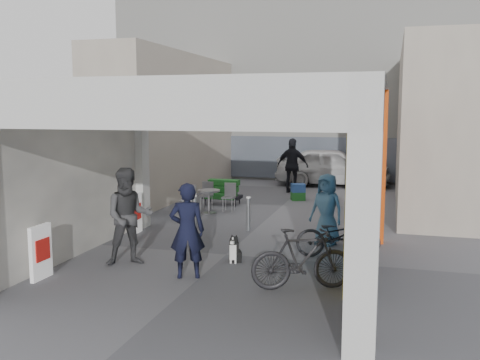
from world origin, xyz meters
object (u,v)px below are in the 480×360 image
(man_crates, at_px, (293,166))
(man_elderly, at_px, (327,209))
(man_back_turned, at_px, (129,217))
(produce_stand, at_px, (223,195))
(cafe_set, at_px, (208,202))
(white_van, at_px, (332,167))
(border_collie, at_px, (235,251))
(bicycle_front, at_px, (338,235))
(man_with_dog, at_px, (187,231))
(bicycle_rear, at_px, (302,259))

(man_crates, bearing_deg, man_elderly, 113.20)
(man_back_turned, bearing_deg, produce_stand, 61.90)
(cafe_set, relative_size, white_van, 0.31)
(produce_stand, bearing_deg, border_collie, -94.48)
(produce_stand, height_order, man_elderly, man_elderly)
(bicycle_front, bearing_deg, man_with_dog, 117.21)
(man_elderly, relative_size, bicycle_front, 0.93)
(produce_stand, distance_m, man_elderly, 5.75)
(white_van, bearing_deg, man_with_dog, 169.52)
(cafe_set, distance_m, border_collie, 5.45)
(border_collie, xyz_separation_m, bicycle_rear, (1.58, -1.24, 0.30))
(man_elderly, height_order, bicycle_front, man_elderly)
(produce_stand, relative_size, man_back_turned, 0.62)
(border_collie, relative_size, man_back_turned, 0.30)
(cafe_set, distance_m, man_back_turned, 5.72)
(produce_stand, relative_size, man_elderly, 0.74)
(man_elderly, height_order, white_van, man_elderly)
(cafe_set, distance_m, white_van, 7.24)
(border_collie, distance_m, white_van, 11.56)
(border_collie, relative_size, man_with_dog, 0.33)
(man_elderly, bearing_deg, man_with_dog, -102.17)
(produce_stand, xyz_separation_m, bicycle_front, (4.21, -5.25, 0.15))
(bicycle_rear, distance_m, white_van, 12.80)
(man_crates, distance_m, white_van, 2.57)
(man_with_dog, bearing_deg, produce_stand, -97.83)
(produce_stand, distance_m, man_crates, 3.58)
(border_collie, xyz_separation_m, white_van, (0.71, 11.53, 0.54))
(cafe_set, height_order, white_van, white_van)
(man_elderly, bearing_deg, man_crates, 128.44)
(produce_stand, bearing_deg, man_with_dog, -101.44)
(cafe_set, bearing_deg, man_back_turned, -86.69)
(man_crates, bearing_deg, cafe_set, 74.65)
(man_with_dog, bearing_deg, border_collie, -135.85)
(cafe_set, xyz_separation_m, man_back_turned, (0.33, -5.67, 0.67))
(white_van, bearing_deg, man_back_turned, 162.89)
(cafe_set, distance_m, man_elderly, 4.93)
(border_collie, height_order, man_elderly, man_elderly)
(bicycle_front, xyz_separation_m, white_van, (-1.26, 10.56, 0.31))
(cafe_set, distance_m, man_crates, 4.73)
(produce_stand, bearing_deg, bicycle_rear, -87.19)
(man_back_turned, distance_m, man_crates, 10.09)
(man_with_dog, height_order, man_elderly, man_with_dog)
(bicycle_front, bearing_deg, bicycle_rear, 156.79)
(produce_stand, height_order, man_with_dog, man_with_dog)
(man_elderly, relative_size, white_van, 0.36)
(bicycle_front, bearing_deg, border_collie, 102.93)
(man_back_turned, height_order, man_elderly, man_back_turned)
(cafe_set, height_order, man_with_dog, man_with_dog)
(cafe_set, relative_size, man_back_turned, 0.72)
(man_elderly, relative_size, man_crates, 0.81)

